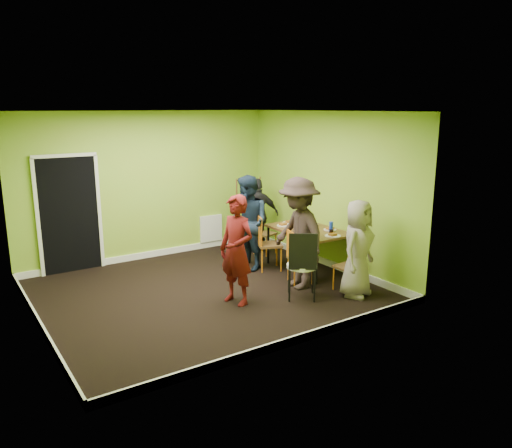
# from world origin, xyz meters

# --- Properties ---
(ground) EXTENTS (5.00, 5.00, 0.00)m
(ground) POSITION_xyz_m (0.00, 0.00, 0.00)
(ground) COLOR black
(ground) RESTS_ON ground
(room_walls) EXTENTS (5.04, 4.54, 2.82)m
(room_walls) POSITION_xyz_m (-0.02, 0.04, 0.99)
(room_walls) COLOR #91B12D
(room_walls) RESTS_ON ground
(dining_table) EXTENTS (0.90, 1.50, 0.75)m
(dining_table) POSITION_xyz_m (2.05, -0.04, 0.70)
(dining_table) COLOR black
(dining_table) RESTS_ON ground
(chair_left_far) EXTENTS (0.53, 0.53, 0.98)m
(chair_left_far) POSITION_xyz_m (1.41, 0.39, 0.55)
(chair_left_far) COLOR orange
(chair_left_far) RESTS_ON ground
(chair_left_near) EXTENTS (0.46, 0.46, 0.89)m
(chair_left_near) POSITION_xyz_m (1.44, -0.48, 0.50)
(chair_left_near) COLOR orange
(chair_left_near) RESTS_ON ground
(chair_back_end) EXTENTS (0.49, 0.54, 0.93)m
(chair_back_end) POSITION_xyz_m (1.92, 1.36, 0.65)
(chair_back_end) COLOR orange
(chair_back_end) RESTS_ON ground
(chair_front_end) EXTENTS (0.37, 0.37, 0.85)m
(chair_front_end) POSITION_xyz_m (1.90, -1.28, 0.48)
(chair_front_end) COLOR orange
(chair_front_end) RESTS_ON ground
(chair_bentwood) EXTENTS (0.58, 0.58, 1.07)m
(chair_bentwood) POSITION_xyz_m (1.06, -1.11, 0.59)
(chair_bentwood) COLOR black
(chair_bentwood) RESTS_ON ground
(easel) EXTENTS (0.60, 0.56, 1.49)m
(easel) POSITION_xyz_m (1.88, 1.75, 0.74)
(easel) COLOR brown
(easel) RESTS_ON ground
(plate_near_left) EXTENTS (0.23, 0.23, 0.01)m
(plate_near_left) POSITION_xyz_m (1.82, 0.41, 0.76)
(plate_near_left) COLOR white
(plate_near_left) RESTS_ON dining_table
(plate_near_right) EXTENTS (0.24, 0.24, 0.01)m
(plate_near_right) POSITION_xyz_m (1.72, -0.40, 0.76)
(plate_near_right) COLOR white
(plate_near_right) RESTS_ON dining_table
(plate_far_back) EXTENTS (0.27, 0.27, 0.01)m
(plate_far_back) POSITION_xyz_m (2.05, 0.52, 0.76)
(plate_far_back) COLOR white
(plate_far_back) RESTS_ON dining_table
(plate_far_front) EXTENTS (0.27, 0.27, 0.01)m
(plate_far_front) POSITION_xyz_m (2.07, -0.65, 0.76)
(plate_far_front) COLOR white
(plate_far_front) RESTS_ON dining_table
(plate_wall_back) EXTENTS (0.21, 0.21, 0.01)m
(plate_wall_back) POSITION_xyz_m (2.32, 0.18, 0.76)
(plate_wall_back) COLOR white
(plate_wall_back) RESTS_ON dining_table
(plate_wall_front) EXTENTS (0.22, 0.22, 0.01)m
(plate_wall_front) POSITION_xyz_m (2.32, -0.30, 0.76)
(plate_wall_front) COLOR white
(plate_wall_front) RESTS_ON dining_table
(thermos) EXTENTS (0.08, 0.08, 0.23)m
(thermos) POSITION_xyz_m (2.05, 0.02, 0.87)
(thermos) COLOR white
(thermos) RESTS_ON dining_table
(blue_bottle) EXTENTS (0.07, 0.07, 0.18)m
(blue_bottle) POSITION_xyz_m (2.24, -0.42, 0.84)
(blue_bottle) COLOR blue
(blue_bottle) RESTS_ON dining_table
(orange_bottle) EXTENTS (0.04, 0.04, 0.08)m
(orange_bottle) POSITION_xyz_m (1.91, 0.15, 0.79)
(orange_bottle) COLOR orange
(orange_bottle) RESTS_ON dining_table
(glass_mid) EXTENTS (0.07, 0.07, 0.10)m
(glass_mid) POSITION_xyz_m (1.89, 0.22, 0.80)
(glass_mid) COLOR black
(glass_mid) RESTS_ON dining_table
(glass_back) EXTENTS (0.06, 0.06, 0.11)m
(glass_back) POSITION_xyz_m (2.11, 0.41, 0.80)
(glass_back) COLOR black
(glass_back) RESTS_ON dining_table
(glass_front) EXTENTS (0.07, 0.07, 0.09)m
(glass_front) POSITION_xyz_m (2.11, -0.57, 0.80)
(glass_front) COLOR black
(glass_front) RESTS_ON dining_table
(cup_a) EXTENTS (0.13, 0.13, 0.10)m
(cup_a) POSITION_xyz_m (1.87, -0.17, 0.80)
(cup_a) COLOR white
(cup_a) RESTS_ON dining_table
(cup_b) EXTENTS (0.10, 0.10, 0.09)m
(cup_b) POSITION_xyz_m (2.27, 0.08, 0.80)
(cup_b) COLOR white
(cup_b) RESTS_ON dining_table
(person_standing) EXTENTS (0.55, 0.68, 1.64)m
(person_standing) POSITION_xyz_m (0.17, -0.68, 0.82)
(person_standing) COLOR #570E0F
(person_standing) RESTS_ON ground
(person_left_far) EXTENTS (0.67, 0.85, 1.70)m
(person_left_far) POSITION_xyz_m (1.18, 0.59, 0.85)
(person_left_far) COLOR #132031
(person_left_far) RESTS_ON ground
(person_left_near) EXTENTS (0.77, 1.22, 1.80)m
(person_left_near) POSITION_xyz_m (1.34, -0.65, 0.90)
(person_left_near) COLOR black
(person_left_near) RESTS_ON ground
(person_back_end) EXTENTS (0.94, 0.58, 1.49)m
(person_back_end) POSITION_xyz_m (1.96, 1.45, 0.74)
(person_back_end) COLOR black
(person_back_end) RESTS_ON ground
(person_front_end) EXTENTS (0.86, 0.72, 1.51)m
(person_front_end) POSITION_xyz_m (1.86, -1.44, 0.76)
(person_front_end) COLOR gray
(person_front_end) RESTS_ON ground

